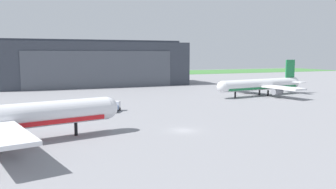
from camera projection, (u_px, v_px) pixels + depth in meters
name	position (u px, v px, depth m)	size (l,w,h in m)	color
ground_plane	(184.00, 131.00, 64.51)	(440.00, 440.00, 0.00)	gray
grass_field_strip	(67.00, 75.00, 236.31)	(440.00, 56.00, 0.08)	#437F3C
maintenance_hangar	(94.00, 64.00, 156.56)	(80.37, 30.03, 20.24)	#383D47
airliner_far_left	(261.00, 85.00, 118.29)	(36.49, 31.90, 11.97)	white
ops_van	(114.00, 107.00, 85.94)	(4.42, 5.53, 2.37)	silver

